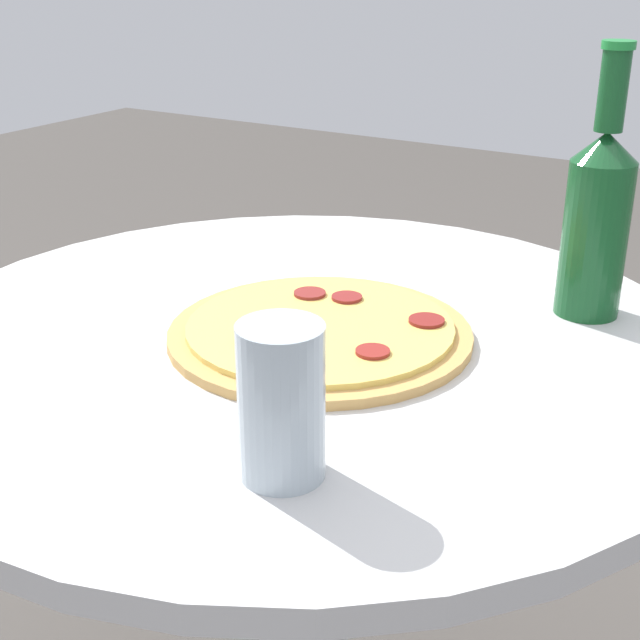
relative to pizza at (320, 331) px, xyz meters
The scene contains 4 objects.
table 0.19m from the pizza, 75.08° to the left, with size 0.84×0.84×0.70m.
pizza is the anchor object (origin of this frame).
beer_bottle 0.31m from the pizza, 45.32° to the right, with size 0.07×0.07×0.28m.
drinking_glass 0.25m from the pizza, 155.19° to the right, with size 0.06×0.06×0.12m.
Camera 1 is at (-0.71, -0.45, 1.07)m, focal length 50.00 mm.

